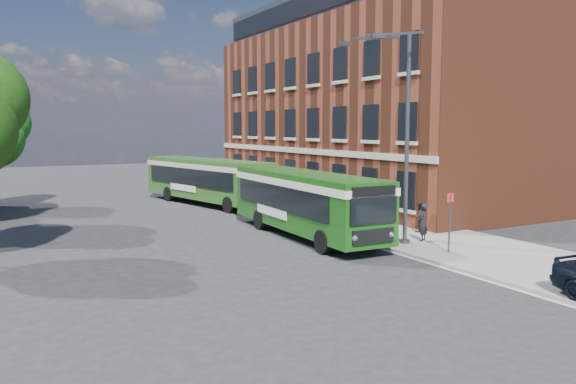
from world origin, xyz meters
TOP-DOWN VIEW (x-y plane):
  - ground at (0.00, 0.00)m, footprint 120.00×120.00m
  - pavement at (7.00, 8.00)m, footprint 6.00×48.00m
  - kerb_line at (3.95, 8.00)m, footprint 0.12×48.00m
  - brick_office at (14.00, 12.00)m, footprint 12.10×26.00m
  - street_lamp at (4.84, -2.00)m, footprint 2.96×2.38m
  - bus_stop_sign at (5.60, -4.20)m, footprint 0.35×0.08m
  - bus_front at (2.59, 2.04)m, footprint 2.91×11.10m
  - bus_rear at (2.52, 14.82)m, footprint 5.01×12.30m
  - pedestrian_a at (6.19, -2.03)m, footprint 0.72×0.65m
  - pedestrian_b at (7.51, -0.33)m, footprint 0.77×0.64m

SIDE VIEW (x-z plane):
  - ground at x=0.00m, z-range 0.00..0.00m
  - kerb_line at x=3.95m, z-range 0.00..0.01m
  - pavement at x=7.00m, z-range 0.00..0.15m
  - pedestrian_b at x=7.51m, z-range 0.15..1.61m
  - pedestrian_a at x=6.19m, z-range 0.15..1.80m
  - bus_stop_sign at x=5.60m, z-range 0.25..2.77m
  - bus_front at x=2.59m, z-range 0.32..3.34m
  - bus_rear at x=2.52m, z-range 0.32..3.34m
  - street_lamp at x=4.84m, z-range 0.29..9.29m
  - brick_office at x=14.00m, z-range -0.13..14.07m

